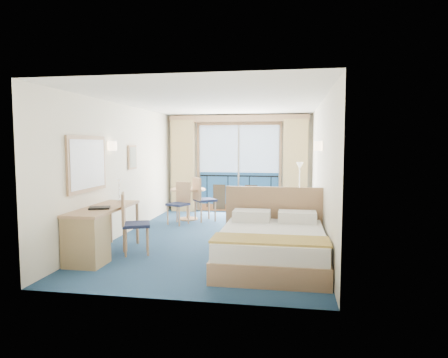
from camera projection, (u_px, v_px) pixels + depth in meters
floor at (218, 238)px, 8.04m from camera, size 6.50×6.50×0.00m
room_walls at (218, 150)px, 7.88m from camera, size 4.04×6.54×2.72m
balcony_door at (238, 171)px, 11.10m from camera, size 2.36×0.03×2.52m
curtain_left at (183, 166)px, 11.20m from camera, size 0.65×0.22×2.55m
curtain_right at (295, 167)px, 10.68m from camera, size 0.65×0.22×2.55m
pelmet at (238, 119)px, 10.86m from camera, size 3.80×0.25×0.18m
mirror at (87, 164)px, 6.75m from camera, size 0.05×1.25×0.95m
wall_print at (132, 157)px, 8.66m from camera, size 0.04×0.42×0.52m
sconce_left at (112, 146)px, 7.60m from camera, size 0.18×0.18×0.18m
sconce_right at (319, 146)px, 7.41m from camera, size 0.18×0.18×0.18m
bed at (272, 245)px, 6.23m from camera, size 1.79×2.12×1.12m
nightstand at (307, 229)px, 7.41m from camera, size 0.47×0.45×0.61m
phone at (306, 211)px, 7.35m from camera, size 0.18×0.14×0.07m
armchair at (286, 209)px, 9.21m from camera, size 1.21×1.21×0.79m
floor_lamp at (300, 176)px, 10.02m from camera, size 0.20×0.20×1.43m
desk at (90, 235)px, 6.31m from camera, size 0.60×1.75×0.82m
desk_chair at (131, 220)px, 6.82m from camera, size 0.60×0.59×1.05m
folder at (99, 208)px, 6.57m from camera, size 0.40×0.35×0.03m
desk_lamp at (119, 185)px, 7.35m from camera, size 0.11×0.11×0.40m
round_table at (188, 196)px, 9.94m from camera, size 0.87×0.87×0.78m
table_chair_a at (202, 196)px, 9.75m from camera, size 0.65×0.65×1.08m
table_chair_b at (180, 200)px, 9.43m from camera, size 0.56×0.56×0.99m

